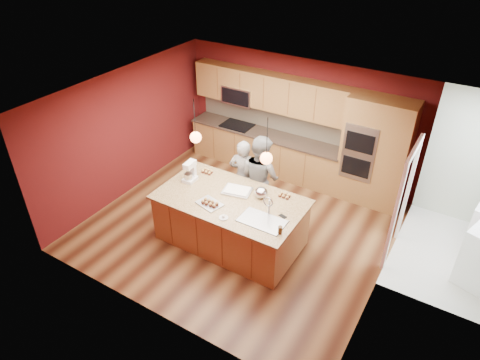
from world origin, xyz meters
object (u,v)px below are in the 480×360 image
Objects in this scene: island at (231,220)px; stand_mixer at (190,173)px; person_right at (260,178)px; person_left at (243,176)px; mixing_bowl at (261,193)px.

stand_mixer is (-0.98, 0.12, 0.64)m from island.
person_right is 1.37m from stand_mixer.
stand_mixer is (-0.64, -0.87, 0.35)m from person_left.
island is 1.09m from person_left.
person_left is 6.64× the size of mixing_bowl.
person_left is at bearing 50.43° from stand_mixer.
person_right reaches higher than mixing_bowl.
island is at bearing 94.34° from person_left.
island reaches higher than mixing_bowl.
person_left is (-0.34, 0.99, 0.30)m from island.
person_left is 0.40m from person_right.
mixing_bowl is (0.38, -0.66, 0.17)m from person_right.
person_left is 1.14m from stand_mixer.
island is at bearing -142.42° from mixing_bowl.
person_right is 7.48× the size of mixing_bowl.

